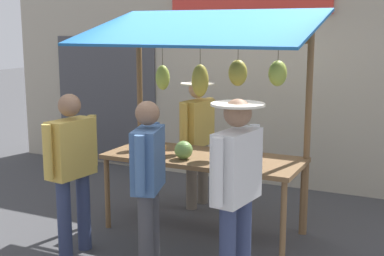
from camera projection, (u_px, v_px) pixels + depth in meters
ground_plane at (203, 230)px, 6.05m from camera, size 40.00×40.00×0.00m
street_backdrop at (262, 69)px, 7.70m from camera, size 9.00×0.30×3.40m
market_stall at (205, 97)px, 5.78m from camera, size 2.50×1.46×2.50m
vendor_with_sunhat at (197, 133)px, 6.71m from camera, size 0.43×0.70×1.64m
shopper_with_ponytail at (148, 175)px, 4.86m from camera, size 0.35×0.67×1.64m
shopper_in_striped_shirt at (72, 163)px, 5.26m from camera, size 0.28×0.70×1.66m
shopper_with_shopping_bag at (237, 181)px, 4.40m from camera, size 0.45×0.72×1.72m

